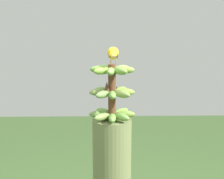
{
  "coord_description": "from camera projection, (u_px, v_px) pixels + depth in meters",
  "views": [
    {
      "loc": [
        -0.04,
        -1.83,
        1.69
      ],
      "look_at": [
        0.0,
        0.0,
        1.32
      ],
      "focal_mm": 51.42,
      "sensor_mm": 36.0,
      "label": 1
    }
  ],
  "objects": [
    {
      "name": "banana_bunch",
      "position": [
        112.0,
        92.0,
        1.87
      ],
      "size": [
        0.27,
        0.27,
        0.33
      ],
      "color": "brown",
      "rests_on": "banana_tree"
    },
    {
      "name": "perched_bird",
      "position": [
        113.0,
        54.0,
        1.89
      ],
      "size": [
        0.07,
        0.24,
        0.09
      ],
      "color": "#C68933",
      "rests_on": "banana_bunch"
    }
  ]
}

